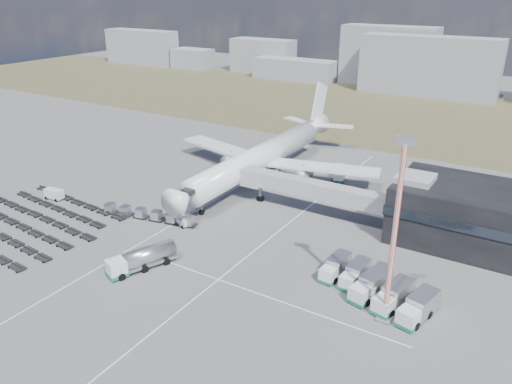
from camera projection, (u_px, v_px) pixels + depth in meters
The scene contains 16 objects.
ground at pixel (171, 233), 88.75m from camera, with size 420.00×420.00×0.00m, color #565659.
grass_strip at pixel (377, 110), 175.25m from camera, with size 420.00×90.00×0.01m, color #4A4A2C.
lane_markings at pixel (226, 240), 86.40m from camera, with size 47.12×110.00×0.01m.
terminal at pixel (486, 217), 82.52m from camera, with size 30.40×16.40×11.00m.
jet_bridge at pixel (304, 187), 95.19m from camera, with size 30.30×3.80×7.05m.
airliner at pixel (264, 155), 112.17m from camera, with size 51.59×64.53×17.62m.
skyline at pixel (448, 69), 196.28m from camera, with size 322.74×25.81×25.15m.
fuel_tanker at pixel (142, 259), 76.96m from camera, with size 6.60×11.11×3.51m.
pushback_tug at pixel (183, 221), 91.41m from camera, with size 3.33×1.87×1.49m, color white.
utility_van at pixel (54, 194), 102.26m from camera, with size 4.02×1.82×2.17m, color white.
catering_truck at pixel (339, 174), 112.64m from camera, with size 4.24×6.25×2.65m.
service_trucks_near at pixel (355, 274), 73.49m from camera, with size 9.33×7.33×2.70m.
service_trucks_far at pixel (393, 296), 67.91m from camera, with size 11.39×9.59×3.02m.
uld_row at pixel (148, 214), 93.44m from camera, with size 19.49×5.60×1.78m.
baggage_dollies at pixel (26, 220), 92.66m from camera, with size 33.29×24.90×0.73m.
floodlight_mast at pixel (394, 235), 60.97m from camera, with size 2.40×1.94×25.14m.
Camera 1 is at (54.23, -59.49, 40.98)m, focal length 35.00 mm.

